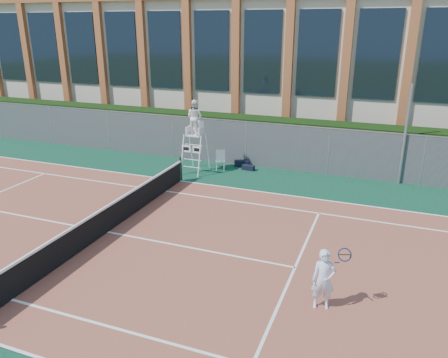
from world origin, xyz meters
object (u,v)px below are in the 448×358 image
(steel_pole, at_px, (405,135))
(plastic_chair, at_px, (220,158))
(umpire_chair, at_px, (195,119))
(tennis_player, at_px, (324,279))

(steel_pole, height_order, plastic_chair, steel_pole)
(umpire_chair, bearing_deg, tennis_player, -49.72)
(umpire_chair, relative_size, tennis_player, 2.19)
(umpire_chair, xyz_separation_m, tennis_player, (7.33, -8.65, -1.71))
(umpire_chair, relative_size, plastic_chair, 3.61)
(plastic_chair, bearing_deg, steel_pole, 6.73)
(umpire_chair, bearing_deg, steel_pole, 10.34)
(plastic_chair, distance_m, tennis_player, 11.31)
(umpire_chair, height_order, tennis_player, umpire_chair)
(tennis_player, bearing_deg, steel_pole, 80.48)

